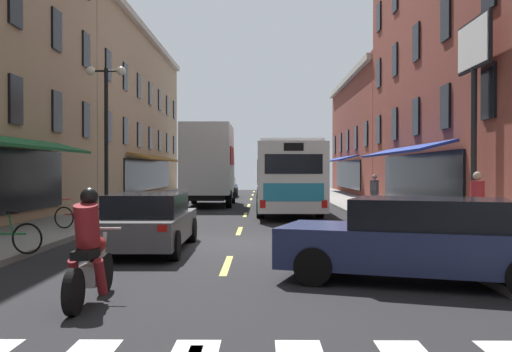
% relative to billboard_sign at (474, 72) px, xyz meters
% --- Properties ---
extents(ground_plane, '(34.80, 80.00, 0.10)m').
position_rel_billboard_sign_xyz_m(ground_plane, '(-7.05, -2.33, -4.88)').
color(ground_plane, black).
extents(lane_centre_dashes, '(0.14, 73.90, 0.01)m').
position_rel_billboard_sign_xyz_m(lane_centre_dashes, '(-7.05, -2.58, -4.83)').
color(lane_centre_dashes, '#DBCC4C').
rests_on(lane_centre_dashes, ground).
extents(sidewalk_left, '(3.00, 80.00, 0.14)m').
position_rel_billboard_sign_xyz_m(sidewalk_left, '(-12.95, -2.33, -4.76)').
color(sidewalk_left, gray).
rests_on(sidewalk_left, ground).
extents(sidewalk_right, '(3.00, 80.00, 0.14)m').
position_rel_billboard_sign_xyz_m(sidewalk_right, '(-1.15, -2.33, -4.76)').
color(sidewalk_right, gray).
rests_on(sidewalk_right, ground).
extents(billboard_sign, '(0.40, 2.55, 6.28)m').
position_rel_billboard_sign_xyz_m(billboard_sign, '(0.00, 0.00, 0.00)').
color(billboard_sign, black).
rests_on(billboard_sign, sidewalk_right).
extents(transit_bus, '(2.69, 12.26, 3.08)m').
position_rel_billboard_sign_xyz_m(transit_bus, '(-5.25, 9.25, -3.21)').
color(transit_bus, silver).
rests_on(transit_bus, ground).
extents(box_truck, '(2.51, 6.97, 4.19)m').
position_rel_billboard_sign_xyz_m(box_truck, '(-9.10, 13.04, -2.71)').
color(box_truck, white).
rests_on(box_truck, ground).
extents(sedan_near, '(2.00, 4.35, 1.36)m').
position_rel_billboard_sign_xyz_m(sedan_near, '(-9.11, 23.55, -4.14)').
color(sedan_near, navy).
rests_on(sedan_near, ground).
extents(sedan_mid, '(1.89, 4.59, 1.36)m').
position_rel_billboard_sign_xyz_m(sedan_mid, '(-9.03, -3.73, -4.14)').
color(sedan_mid, '#515154').
rests_on(sedan_mid, ground).
extents(sedan_far, '(4.96, 3.17, 1.43)m').
position_rel_billboard_sign_xyz_m(sedan_far, '(-3.65, -7.56, -4.11)').
color(sedan_far, navy).
rests_on(sedan_far, ground).
extents(motorcycle_rider, '(0.62, 2.07, 1.66)m').
position_rel_billboard_sign_xyz_m(motorcycle_rider, '(-8.81, -9.16, -4.13)').
color(motorcycle_rider, black).
rests_on(motorcycle_rider, ground).
extents(bicycle_near, '(1.67, 0.57, 0.91)m').
position_rel_billboard_sign_xyz_m(bicycle_near, '(-11.82, -0.10, -4.33)').
color(bicycle_near, black).
rests_on(bicycle_near, sidewalk_left).
extents(bicycle_mid, '(1.71, 0.48, 0.91)m').
position_rel_billboard_sign_xyz_m(bicycle_mid, '(-11.79, -5.30, -4.33)').
color(bicycle_mid, black).
rests_on(bicycle_mid, sidewalk_left).
extents(pedestrian_near, '(0.40, 0.52, 1.58)m').
position_rel_billboard_sign_xyz_m(pedestrian_near, '(-1.72, 6.48, -3.86)').
color(pedestrian_near, '#4C4C51').
rests_on(pedestrian_near, sidewalk_right).
extents(pedestrian_mid, '(0.36, 0.36, 1.73)m').
position_rel_billboard_sign_xyz_m(pedestrian_mid, '(-0.65, -2.04, -3.81)').
color(pedestrian_mid, '#4C4C51').
rests_on(pedestrian_mid, sidewalk_right).
extents(street_lamp_twin, '(1.42, 0.32, 5.49)m').
position_rel_billboard_sign_xyz_m(street_lamp_twin, '(-11.96, 3.41, -1.66)').
color(street_lamp_twin, black).
rests_on(street_lamp_twin, sidewalk_left).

